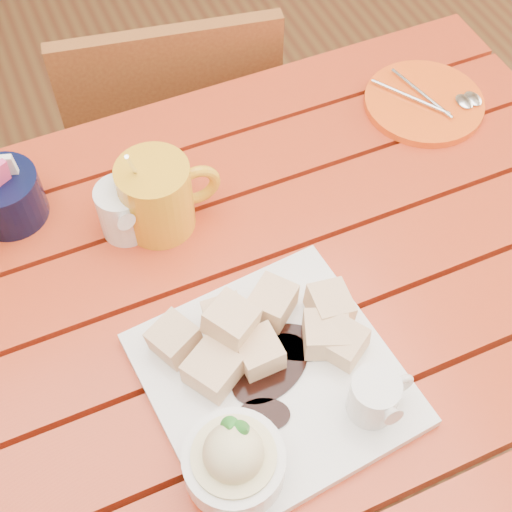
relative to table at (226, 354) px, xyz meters
name	(u,v)px	position (x,y,z in m)	size (l,w,h in m)	color
ground	(236,493)	(0.00, 0.00, -0.64)	(5.00, 5.00, 0.00)	#592E19
table	(226,354)	(0.00, 0.00, 0.00)	(1.20, 0.79, 0.75)	#A32915
dessert_plate	(267,389)	(0.00, -0.13, 0.14)	(0.30, 0.30, 0.11)	white
coffee_mug_right	(158,195)	(-0.02, 0.17, 0.16)	(0.14, 0.10, 0.16)	gold
cream_pitcher	(125,209)	(-0.07, 0.18, 0.15)	(0.10, 0.08, 0.08)	white
sugar_caddy	(6,196)	(-0.20, 0.27, 0.15)	(0.10, 0.10, 0.11)	black
orange_saucer	(425,102)	(0.43, 0.22, 0.11)	(0.18, 0.18, 0.02)	#FF5816
chair_far	(175,145)	(0.12, 0.58, -0.19)	(0.44, 0.44, 0.81)	brown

